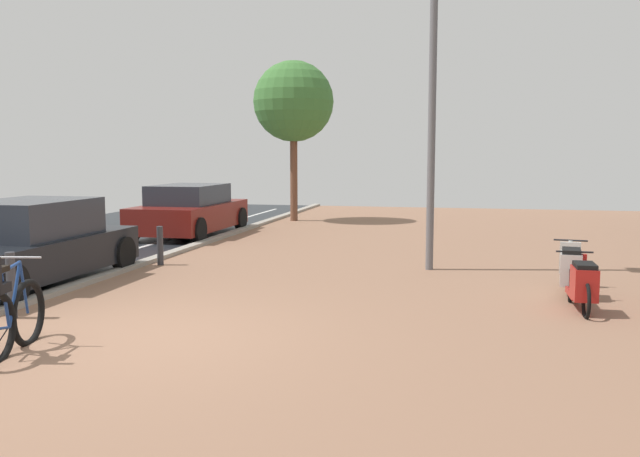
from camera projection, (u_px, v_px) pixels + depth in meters
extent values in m
cube|color=#91684F|center=(568.00, 367.00, 6.83)|extent=(14.40, 40.00, 0.05)
torus|color=black|center=(28.00, 313.00, 7.57)|extent=(0.22, 0.77, 0.77)
cylinder|color=navy|center=(15.00, 294.00, 7.26)|extent=(0.10, 0.34, 0.68)
cylinder|color=navy|center=(5.00, 301.00, 7.06)|extent=(0.06, 0.15, 0.62)
cylinder|color=navy|center=(11.00, 267.00, 7.17)|extent=(0.12, 0.42, 0.09)
cylinder|color=navy|center=(3.00, 328.00, 7.01)|extent=(0.08, 0.27, 0.08)
cylinder|color=navy|center=(24.00, 288.00, 7.47)|extent=(0.06, 0.16, 0.62)
cube|color=black|center=(1.00, 269.00, 6.96)|extent=(0.13, 0.23, 0.06)
cylinder|color=#ADADB2|center=(20.00, 257.00, 7.37)|extent=(0.48, 0.12, 0.02)
torus|color=black|center=(586.00, 301.00, 8.76)|extent=(0.05, 0.50, 0.50)
torus|color=black|center=(573.00, 284.00, 9.88)|extent=(0.05, 0.50, 0.50)
cube|color=#AE1D19|center=(579.00, 294.00, 9.32)|extent=(0.28, 0.65, 0.08)
cube|color=#AE1D19|center=(584.00, 283.00, 8.94)|extent=(0.30, 0.51, 0.43)
cube|color=black|center=(585.00, 265.00, 8.91)|extent=(0.26, 0.46, 0.06)
cylinder|color=#AE1D19|center=(574.00, 268.00, 9.83)|extent=(0.07, 0.12, 0.50)
cube|color=#AE1D19|center=(574.00, 270.00, 9.76)|extent=(0.32, 0.08, 0.49)
cylinder|color=black|center=(575.00, 252.00, 9.78)|extent=(0.52, 0.03, 0.03)
torus|color=black|center=(570.00, 285.00, 9.74)|extent=(0.12, 0.53, 0.52)
torus|color=black|center=(569.00, 272.00, 10.87)|extent=(0.12, 0.53, 0.52)
cube|color=silver|center=(570.00, 279.00, 10.31)|extent=(0.36, 0.70, 0.08)
cube|color=silver|center=(571.00, 268.00, 9.92)|extent=(0.36, 0.56, 0.47)
cube|color=black|center=(572.00, 251.00, 9.89)|extent=(0.32, 0.51, 0.06)
cylinder|color=silver|center=(570.00, 256.00, 10.82)|extent=(0.08, 0.13, 0.53)
cube|color=silver|center=(570.00, 258.00, 10.75)|extent=(0.33, 0.12, 0.52)
cylinder|color=black|center=(571.00, 240.00, 10.77)|extent=(0.52, 0.09, 0.03)
cube|color=black|center=(27.00, 256.00, 11.02)|extent=(1.83, 4.17, 0.60)
cube|color=#282D38|center=(30.00, 218.00, 11.06)|extent=(1.54, 2.12, 0.61)
cylinder|color=black|center=(40.00, 250.00, 12.74)|extent=(0.20, 0.62, 0.62)
cylinder|color=black|center=(123.00, 253.00, 12.36)|extent=(0.20, 0.62, 0.62)
cylinder|color=black|center=(10.00, 286.00, 9.33)|extent=(0.20, 0.62, 0.62)
cube|color=maroon|center=(190.00, 216.00, 17.74)|extent=(1.83, 4.08, 0.66)
cube|color=#282D38|center=(189.00, 194.00, 17.62)|extent=(1.54, 2.24, 0.50)
cylinder|color=black|center=(184.00, 217.00, 19.42)|extent=(0.20, 0.62, 0.62)
cylinder|color=black|center=(240.00, 218.00, 19.04)|extent=(0.20, 0.62, 0.62)
cylinder|color=black|center=(132.00, 228.00, 16.48)|extent=(0.20, 0.62, 0.62)
cylinder|color=black|center=(199.00, 230.00, 16.10)|extent=(0.20, 0.62, 0.62)
cylinder|color=slate|center=(432.00, 111.00, 12.11)|extent=(0.14, 0.14, 5.85)
cylinder|color=brown|center=(294.00, 176.00, 21.37)|extent=(0.23, 0.23, 2.91)
sphere|color=#417937|center=(293.00, 101.00, 21.11)|extent=(2.55, 2.55, 2.55)
cylinder|color=#38383D|center=(11.00, 285.00, 8.71)|extent=(0.12, 0.12, 0.87)
cylinder|color=#38383D|center=(160.00, 246.00, 12.90)|extent=(0.12, 0.12, 0.75)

